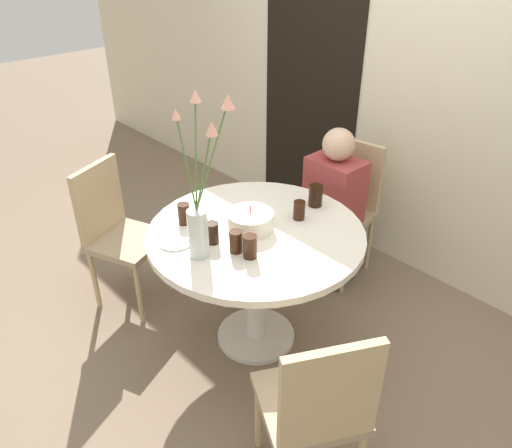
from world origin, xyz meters
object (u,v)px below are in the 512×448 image
drink_glass_3 (299,210)px  drink_glass_5 (316,196)px  drink_glass_1 (250,247)px  person_boy (332,213)px  flower_vase (200,211)px  chair_left_flank (345,201)px  side_plate (176,241)px  drink_glass_4 (236,241)px  birthday_cake (250,221)px  drink_glass_2 (212,233)px  chair_right_flank (116,227)px  drink_glass_0 (184,214)px  chair_near_front (317,405)px

drink_glass_3 → drink_glass_5: drink_glass_5 is taller
drink_glass_1 → person_boy: bearing=105.2°
flower_vase → drink_glass_1: (0.16, 0.16, -0.19)m
chair_left_flank → side_plate: bearing=-100.8°
drink_glass_3 → drink_glass_4: size_ratio=0.92×
chair_left_flank → birthday_cake: chair_left_flank is taller
drink_glass_5 → person_boy: bearing=111.3°
drink_glass_2 → person_boy: size_ratio=0.10×
chair_left_flank → chair_right_flank: bearing=-127.8°
chair_right_flank → drink_glass_1: chair_right_flank is taller
flower_vase → drink_glass_0: 0.38m
birthday_cake → drink_glass_5: birthday_cake is taller
chair_right_flank → side_plate: size_ratio=5.16×
flower_vase → side_plate: flower_vase is taller
drink_glass_2 → person_boy: 1.06m
birthday_cake → drink_glass_0: 0.36m
drink_glass_4 → drink_glass_5: 0.63m
chair_left_flank → drink_glass_5: 0.61m
drink_glass_5 → person_boy: 0.48m
drink_glass_2 → drink_glass_3: drink_glass_2 is taller
flower_vase → person_boy: (-0.10, 1.12, -0.49)m
chair_near_front → person_boy: bearing=-114.2°
birthday_cake → drink_glass_3: birthday_cake is taller
chair_near_front → drink_glass_2: bearing=-75.1°
birthday_cake → drink_glass_2: size_ratio=2.17×
side_plate → drink_glass_2: size_ratio=1.61×
chair_near_front → person_boy: (-0.94, 1.23, -0.02)m
chair_left_flank → drink_glass_1: chair_left_flank is taller
drink_glass_0 → drink_glass_3: bearing=51.6°
chair_near_front → chair_right_flank: bearing=-64.7°
chair_left_flank → person_boy: 0.16m
chair_near_front → drink_glass_2: 0.97m
drink_glass_4 → person_boy: person_boy is taller
drink_glass_2 → drink_glass_0: bearing=178.6°
chair_left_flank → drink_glass_5: (0.16, -0.51, 0.29)m
drink_glass_0 → person_boy: size_ratio=0.11×
birthday_cake → drink_glass_5: size_ratio=1.95×
birthday_cake → flower_vase: size_ratio=0.31×
flower_vase → drink_glass_1: bearing=44.4°
drink_glass_1 → drink_glass_4: 0.08m
chair_near_front → flower_vase: (-0.84, 0.11, 0.48)m
chair_right_flank → birthday_cake: 0.95m
chair_left_flank → drink_glass_4: size_ratio=8.16×
side_plate → drink_glass_2: 0.19m
chair_near_front → flower_vase: bearing=-68.9°
chair_right_flank → drink_glass_1: (1.03, 0.17, 0.29)m
chair_left_flank → drink_glass_2: 1.21m
chair_right_flank → flower_vase: bearing=-111.2°
drink_glass_1 → person_boy: (-0.26, 0.96, -0.30)m
chair_near_front → drink_glass_0: 1.20m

